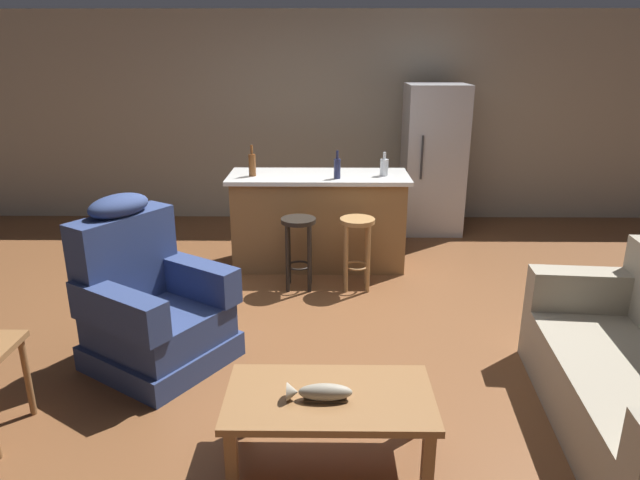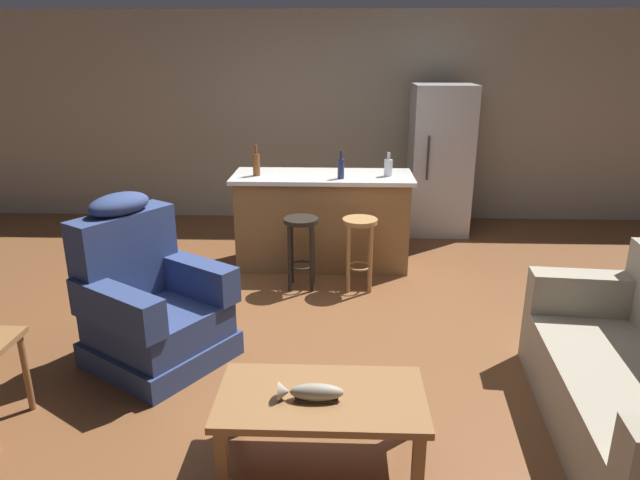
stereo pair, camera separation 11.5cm
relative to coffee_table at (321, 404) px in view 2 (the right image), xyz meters
The scene contains 12 objects.
ground_plane 1.71m from the coffee_table, 93.30° to the left, with size 12.00×12.00×0.00m.
back_wall 4.89m from the coffee_table, 91.15° to the left, with size 12.00×0.05×2.60m.
coffee_table is the anchor object (origin of this frame).
fish_figurine 0.12m from the coffee_table, 142.11° to the right, with size 0.34×0.10×0.10m.
recliner_near_lamp 1.66m from the coffee_table, 139.73° to the left, with size 1.16×1.16×1.20m.
kitchen_island 3.02m from the coffee_table, 91.82° to the left, with size 1.80×0.70×0.95m.
bar_stool_left 2.41m from the coffee_table, 96.52° to the left, with size 0.32×0.32×0.68m.
bar_stool_right 2.41m from the coffee_table, 83.68° to the left, with size 0.32×0.32×0.68m.
refrigerator 4.43m from the coffee_table, 73.37° to the left, with size 0.70×0.69×1.76m.
bottle_tall_green 2.93m from the coffee_table, 88.29° to the left, with size 0.06×0.06×0.27m.
bottle_short_amber 3.10m from the coffee_table, 79.53° to the left, with size 0.08×0.08×0.23m.
bottle_wine_dark 3.13m from the coffee_table, 104.23° to the left, with size 0.07×0.07×0.31m.
Camera 2 is at (0.19, -4.24, 2.15)m, focal length 32.00 mm.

